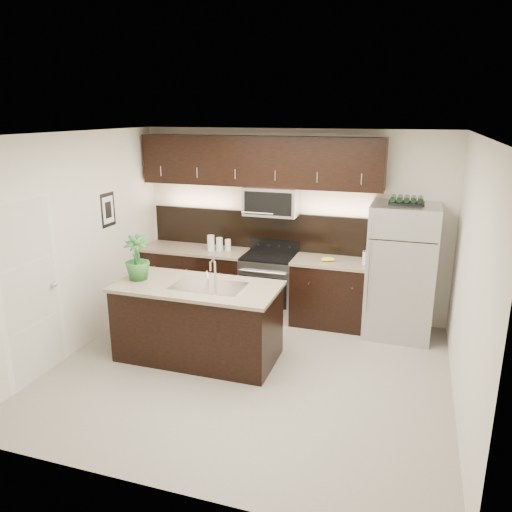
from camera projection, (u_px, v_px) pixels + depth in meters
The scene contains 12 objects.
ground at pixel (248, 372), 5.82m from camera, with size 4.50×4.50×0.00m, color gray.
room_walls at pixel (237, 230), 5.34m from camera, with size 4.52×4.02×2.71m.
counter_run at pixel (256, 284), 7.37m from camera, with size 3.51×0.65×0.94m.
upper_fixtures at pixel (261, 169), 7.03m from camera, with size 3.49×0.40×1.66m.
island at pixel (198, 321), 6.06m from camera, with size 1.96×0.96×0.94m.
sink_faucet at pixel (209, 285), 5.89m from camera, with size 0.84×0.50×0.28m.
refrigerator at pixel (401, 271), 6.59m from camera, with size 0.86×0.78×1.79m, color #B2B2B7.
wine_rack at pixel (407, 200), 6.33m from camera, with size 0.44×0.27×0.10m.
plant at pixel (137, 258), 6.05m from camera, with size 0.31×0.31×0.55m, color #266128.
canisters at pixel (217, 244), 7.37m from camera, with size 0.33×0.19×0.23m.
french_press at pixel (366, 257), 6.70m from camera, with size 0.09×0.09×0.27m.
bananas at pixel (324, 259), 6.86m from camera, with size 0.19×0.15×0.06m, color yellow.
Camera 1 is at (1.68, -4.93, 2.92)m, focal length 35.00 mm.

